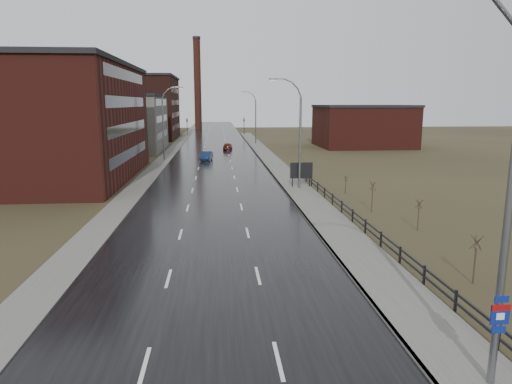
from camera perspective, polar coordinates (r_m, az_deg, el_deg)
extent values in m
cube|color=black|center=(70.89, -5.09, 3.85)|extent=(14.00, 300.00, 0.06)
cube|color=#595651|center=(46.92, 5.40, 0.22)|extent=(3.20, 180.00, 0.18)
cube|color=slate|center=(46.67, 3.57, 0.19)|extent=(0.16, 180.00, 0.18)
cube|color=#595651|center=(71.39, -11.70, 3.74)|extent=(2.40, 260.00, 0.12)
cube|color=#471914|center=(59.33, -26.16, 7.65)|extent=(22.00, 28.00, 13.00)
cube|color=black|center=(59.45, -26.73, 14.14)|extent=(22.44, 28.56, 0.50)
cube|color=black|center=(56.59, -15.41, 4.71)|extent=(0.06, 22.40, 1.20)
cube|color=black|center=(56.36, -15.57, 7.74)|extent=(0.06, 22.40, 1.20)
cube|color=black|center=(56.28, -15.73, 10.78)|extent=(0.06, 22.40, 1.20)
cube|color=black|center=(56.37, -15.89, 13.83)|extent=(0.06, 22.40, 1.20)
cube|color=slate|center=(90.29, -16.74, 8.14)|extent=(16.00, 20.00, 10.00)
cube|color=black|center=(90.22, -16.93, 11.47)|extent=(16.32, 20.40, 0.50)
cube|color=black|center=(89.12, -11.61, 7.06)|extent=(0.06, 16.00, 1.20)
cube|color=black|center=(88.98, -11.68, 8.98)|extent=(0.06, 16.00, 1.20)
cube|color=black|center=(88.93, -11.76, 10.92)|extent=(0.06, 16.00, 1.20)
cube|color=#331611|center=(120.61, -16.27, 9.97)|extent=(26.00, 24.00, 15.00)
cube|color=black|center=(120.77, -16.48, 13.65)|extent=(26.52, 24.48, 0.50)
cube|color=black|center=(118.92, -9.95, 8.07)|extent=(0.06, 19.20, 1.20)
cube|color=black|center=(118.81, -10.00, 9.51)|extent=(0.06, 19.20, 1.20)
cube|color=black|center=(118.78, -10.05, 10.96)|extent=(0.06, 19.20, 1.20)
cube|color=black|center=(118.82, -10.10, 12.40)|extent=(0.06, 19.20, 1.20)
cube|color=#471914|center=(97.21, 13.23, 7.90)|extent=(18.00, 16.00, 8.00)
cube|color=black|center=(97.09, 13.34, 10.40)|extent=(18.36, 16.32, 0.50)
cylinder|color=#331611|center=(160.57, -7.32, 13.16)|extent=(2.40, 2.40, 30.00)
cylinder|color=black|center=(161.88, -7.46, 18.58)|extent=(2.70, 2.70, 0.80)
cylinder|color=slate|center=(15.47, 28.80, -4.84)|extent=(0.24, 0.24, 10.00)
cylinder|color=slate|center=(14.77, 28.66, 19.14)|extent=(0.91, 0.14, 0.91)
cube|color=navy|center=(15.98, 28.38, -11.71)|extent=(0.45, 0.04, 0.22)
cube|color=navy|center=(16.17, 28.21, -13.35)|extent=(0.60, 0.04, 0.65)
cube|color=maroon|center=(16.07, 28.30, -12.61)|extent=(0.60, 0.04, 0.20)
cube|color=navy|center=(16.37, 28.04, -14.95)|extent=(0.45, 0.04, 0.22)
cube|color=silver|center=(16.17, 28.23, -13.54)|extent=(0.26, 0.02, 0.22)
cylinder|color=slate|center=(47.29, 5.53, 6.01)|extent=(0.24, 0.24, 9.50)
cylinder|color=slate|center=(47.09, 5.44, 12.27)|extent=(0.51, 0.14, 0.98)
cylinder|color=slate|center=(47.03, 4.87, 13.15)|extent=(0.81, 0.14, 0.81)
cylinder|color=slate|center=(46.93, 4.00, 13.75)|extent=(0.98, 0.14, 0.51)
cylinder|color=slate|center=(46.82, 2.95, 13.97)|extent=(1.01, 0.14, 0.14)
cube|color=slate|center=(46.73, 2.09, 13.92)|extent=(0.70, 0.28, 0.18)
cube|color=silver|center=(46.72, 2.09, 13.80)|extent=(0.50, 0.20, 0.04)
cylinder|color=slate|center=(72.92, -11.51, 7.60)|extent=(0.24, 0.24, 9.50)
cylinder|color=slate|center=(72.79, -11.53, 11.65)|extent=(0.51, 0.14, 0.98)
cylinder|color=slate|center=(72.75, -11.17, 12.23)|extent=(0.81, 0.14, 0.81)
cylinder|color=slate|center=(72.70, -10.62, 12.63)|extent=(0.98, 0.14, 0.51)
cylinder|color=slate|center=(72.63, -9.94, 12.78)|extent=(1.01, 0.14, 0.14)
cube|color=slate|center=(72.57, -9.39, 12.76)|extent=(0.70, 0.28, 0.18)
cube|color=silver|center=(72.57, -9.39, 12.68)|extent=(0.50, 0.20, 0.04)
cylinder|color=slate|center=(100.78, -0.04, 8.72)|extent=(0.24, 0.24, 9.50)
cylinder|color=slate|center=(100.68, -0.14, 11.65)|extent=(0.51, 0.14, 0.98)
cylinder|color=slate|center=(100.65, -0.41, 12.05)|extent=(0.81, 0.14, 0.81)
cylinder|color=slate|center=(100.61, -0.83, 12.32)|extent=(0.98, 0.14, 0.51)
cylinder|color=slate|center=(100.56, -1.32, 12.42)|extent=(1.01, 0.14, 0.14)
cube|color=slate|center=(100.52, -1.72, 12.39)|extent=(0.70, 0.28, 0.18)
cube|color=silver|center=(100.51, -1.72, 12.33)|extent=(0.50, 0.20, 0.04)
cube|color=black|center=(19.36, 28.02, -15.78)|extent=(0.10, 0.10, 1.10)
cube|color=black|center=(21.67, 23.67, -12.50)|extent=(0.10, 0.10, 1.10)
cube|color=black|center=(24.14, 20.27, -9.82)|extent=(0.10, 0.10, 1.10)
cube|color=black|center=(26.72, 17.55, -7.63)|extent=(0.10, 0.10, 1.10)
cube|color=black|center=(29.37, 15.34, -5.81)|extent=(0.10, 0.10, 1.10)
cube|color=black|center=(32.09, 13.51, -4.29)|extent=(0.10, 0.10, 1.10)
cube|color=black|center=(34.85, 11.97, -3.00)|extent=(0.10, 0.10, 1.10)
cube|color=black|center=(37.65, 10.66, -1.91)|extent=(0.10, 0.10, 1.10)
cube|color=black|center=(40.48, 9.54, -0.96)|extent=(0.10, 0.10, 1.10)
cube|color=black|center=(43.33, 8.56, -0.14)|extent=(0.10, 0.10, 1.10)
cube|color=black|center=(46.20, 7.71, 0.58)|extent=(0.10, 0.10, 1.10)
cube|color=black|center=(49.09, 6.95, 1.22)|extent=(0.10, 0.10, 1.10)
cube|color=black|center=(51.99, 6.28, 1.78)|extent=(0.10, 0.10, 1.10)
cube|color=black|center=(54.90, 5.68, 2.28)|extent=(0.10, 0.10, 1.10)
cube|color=black|center=(31.53, 13.82, -3.82)|extent=(0.08, 53.00, 0.10)
cube|color=black|center=(31.63, 13.79, -4.52)|extent=(0.08, 53.00, 0.10)
cylinder|color=#382D23|center=(25.38, 25.64, -8.33)|extent=(0.08, 0.08, 1.84)
cylinder|color=#382D23|center=(25.06, 25.97, -5.72)|extent=(0.04, 0.62, 0.73)
cylinder|color=#382D23|center=(25.08, 25.85, -5.70)|extent=(0.59, 0.23, 0.74)
cylinder|color=#382D23|center=(25.04, 25.76, -5.72)|extent=(0.35, 0.53, 0.75)
cylinder|color=#382D23|center=(24.99, 25.82, -5.75)|extent=(0.35, 0.53, 0.75)
cylinder|color=#382D23|center=(25.00, 25.96, -5.76)|extent=(0.59, 0.23, 0.74)
cylinder|color=#382D23|center=(34.23, 19.61, -3.19)|extent=(0.08, 0.08, 1.65)
cylinder|color=#382D23|center=(34.01, 19.81, -1.43)|extent=(0.04, 0.56, 0.66)
cylinder|color=#382D23|center=(34.04, 19.72, -1.42)|extent=(0.53, 0.21, 0.66)
cylinder|color=#382D23|center=(34.00, 19.65, -1.43)|extent=(0.32, 0.47, 0.67)
cylinder|color=#382D23|center=(33.95, 19.69, -1.45)|extent=(0.32, 0.47, 0.67)
cylinder|color=#382D23|center=(33.96, 19.79, -1.45)|extent=(0.53, 0.21, 0.66)
cylinder|color=#382D23|center=(38.91, 14.31, -1.03)|extent=(0.08, 0.08, 1.91)
cylinder|color=#382D23|center=(38.69, 14.47, 0.77)|extent=(0.04, 0.64, 0.75)
cylinder|color=#382D23|center=(38.73, 14.40, 0.79)|extent=(0.61, 0.24, 0.76)
cylinder|color=#382D23|center=(38.69, 14.33, 0.78)|extent=(0.36, 0.54, 0.77)
cylinder|color=#382D23|center=(38.64, 14.36, 0.76)|extent=(0.36, 0.54, 0.77)
cylinder|color=#382D23|center=(38.64, 14.44, 0.76)|extent=(0.61, 0.24, 0.76)
cylinder|color=#382D23|center=(46.39, 11.12, 0.64)|extent=(0.08, 0.08, 1.29)
cylinder|color=#382D23|center=(46.27, 11.22, 1.66)|extent=(0.04, 0.44, 0.52)
cylinder|color=#382D23|center=(46.30, 11.16, 1.67)|extent=(0.42, 0.17, 0.53)
cylinder|color=#382D23|center=(46.27, 11.10, 1.67)|extent=(0.26, 0.38, 0.53)
cylinder|color=#382D23|center=(46.21, 11.12, 1.65)|extent=(0.26, 0.38, 0.53)
cylinder|color=#382D23|center=(46.21, 11.19, 1.65)|extent=(0.42, 0.17, 0.53)
cube|color=black|center=(48.34, 4.58, 1.53)|extent=(0.10, 0.10, 1.80)
cube|color=black|center=(48.67, 6.71, 1.56)|extent=(0.10, 0.10, 1.80)
cube|color=silver|center=(48.29, 5.68, 2.70)|extent=(2.29, 0.08, 1.60)
cube|color=black|center=(48.24, 5.69, 2.69)|extent=(2.39, 0.04, 1.70)
cylinder|color=black|center=(130.74, -8.60, 8.19)|extent=(0.16, 0.16, 5.20)
imported|color=black|center=(130.66, -8.63, 9.13)|extent=(0.58, 2.73, 1.10)
sphere|color=#FF190C|center=(130.50, -8.64, 9.26)|extent=(0.18, 0.18, 0.18)
cylinder|color=black|center=(130.71, -1.51, 8.31)|extent=(0.16, 0.16, 5.20)
imported|color=black|center=(130.62, -1.52, 9.25)|extent=(0.58, 2.73, 1.10)
sphere|color=#FF190C|center=(130.46, -1.52, 9.38)|extent=(0.18, 0.18, 0.18)
imported|color=#0E2347|center=(71.59, -6.22, 4.45)|extent=(2.06, 4.45, 1.41)
imported|color=#57160E|center=(88.15, -3.56, 5.71)|extent=(2.04, 4.15, 1.36)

